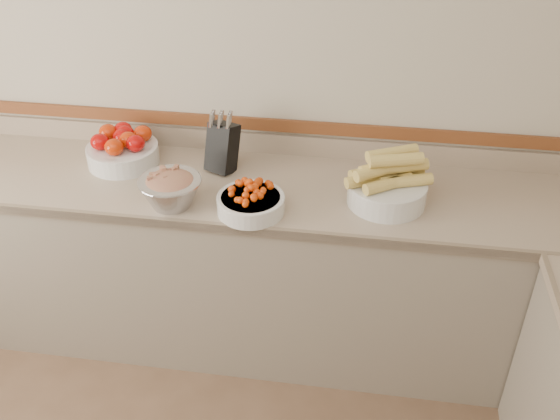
# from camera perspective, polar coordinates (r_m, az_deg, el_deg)

# --- Properties ---
(back_wall) EXTENTS (4.00, 0.00, 4.00)m
(back_wall) POSITION_cam_1_polar(r_m,az_deg,el_deg) (2.92, -5.00, 12.57)
(back_wall) COLOR beige
(back_wall) RESTS_ON ground_plane
(counter_back) EXTENTS (4.00, 0.65, 1.08)m
(counter_back) POSITION_cam_1_polar(r_m,az_deg,el_deg) (3.06, -5.58, -4.61)
(counter_back) COLOR tan
(counter_back) RESTS_ON ground_plane
(knife_block) EXTENTS (0.17, 0.18, 0.29)m
(knife_block) POSITION_cam_1_polar(r_m,az_deg,el_deg) (2.85, -5.31, 5.84)
(knife_block) COLOR black
(knife_block) RESTS_ON counter_back
(tomato_bowl) EXTENTS (0.33, 0.33, 0.16)m
(tomato_bowl) POSITION_cam_1_polar(r_m,az_deg,el_deg) (3.01, -14.19, 5.48)
(tomato_bowl) COLOR silver
(tomato_bowl) RESTS_ON counter_back
(cherry_tomato_bowl) EXTENTS (0.28, 0.28, 0.15)m
(cherry_tomato_bowl) POSITION_cam_1_polar(r_m,az_deg,el_deg) (2.57, -2.67, 0.83)
(cherry_tomato_bowl) COLOR silver
(cherry_tomato_bowl) RESTS_ON counter_back
(corn_bowl) EXTENTS (0.37, 0.33, 0.25)m
(corn_bowl) POSITION_cam_1_polar(r_m,az_deg,el_deg) (2.65, 9.80, 2.27)
(corn_bowl) COLOR silver
(corn_bowl) RESTS_ON counter_back
(rhubarb_bowl) EXTENTS (0.27, 0.27, 0.15)m
(rhubarb_bowl) POSITION_cam_1_polar(r_m,az_deg,el_deg) (2.64, -9.98, 1.90)
(rhubarb_bowl) COLOR #B2B2BA
(rhubarb_bowl) RESTS_ON counter_back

